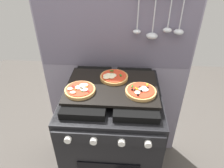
# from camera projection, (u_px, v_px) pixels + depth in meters

# --- Properties ---
(kitchen_backsplash) EXTENTS (1.10, 0.09, 1.55)m
(kitchen_backsplash) POSITION_uv_depth(u_px,v_px,m) (115.00, 75.00, 1.58)
(kitchen_backsplash) COLOR gray
(kitchen_backsplash) RESTS_ON ground_plane
(stove) EXTENTS (0.60, 0.64, 0.90)m
(stove) POSITION_uv_depth(u_px,v_px,m) (112.00, 139.00, 1.49)
(stove) COLOR black
(stove) RESTS_ON ground_plane
(baking_tray) EXTENTS (0.54, 0.38, 0.02)m
(baking_tray) POSITION_uv_depth(u_px,v_px,m) (112.00, 86.00, 1.24)
(baking_tray) COLOR black
(baking_tray) RESTS_ON stove
(pizza_left) EXTENTS (0.17, 0.17, 0.03)m
(pizza_left) POSITION_uv_depth(u_px,v_px,m) (80.00, 90.00, 1.17)
(pizza_left) COLOR tan
(pizza_left) RESTS_ON baking_tray
(pizza_right) EXTENTS (0.17, 0.17, 0.03)m
(pizza_right) POSITION_uv_depth(u_px,v_px,m) (141.00, 91.00, 1.16)
(pizza_right) COLOR tan
(pizza_right) RESTS_ON baking_tray
(pizza_center) EXTENTS (0.17, 0.17, 0.03)m
(pizza_center) POSITION_uv_depth(u_px,v_px,m) (113.00, 77.00, 1.29)
(pizza_center) COLOR #C18947
(pizza_center) RESTS_ON baking_tray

